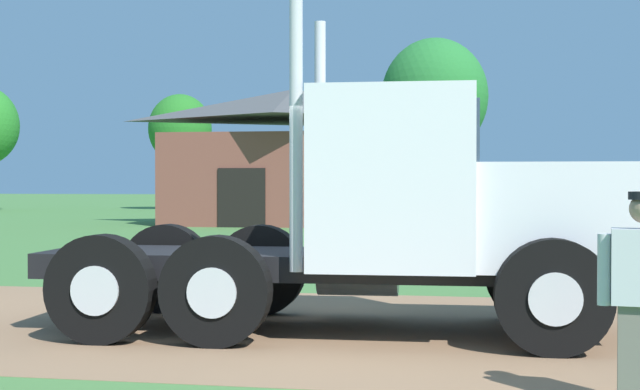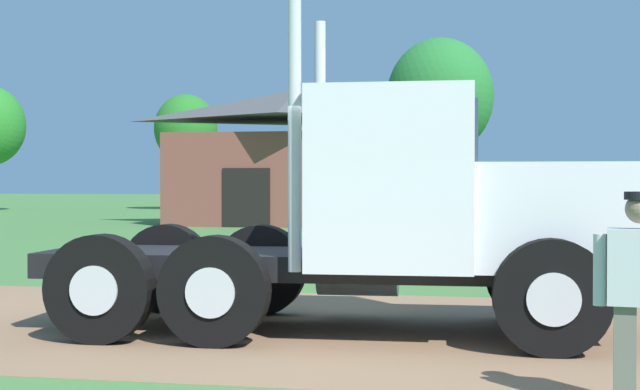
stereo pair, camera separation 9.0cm
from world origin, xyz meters
name	(u,v)px [view 1 (the left image)]	position (x,y,z in m)	size (l,w,h in m)	color
ground_plane	(272,326)	(0.00, 0.00, 0.00)	(200.00, 200.00, 0.00)	#47793B
dirt_track	(272,326)	(0.00, 0.00, 0.00)	(120.00, 6.13, 0.01)	#926D4E
truck_foreground_white	(404,217)	(1.58, -0.17, 1.31)	(6.77, 2.77, 3.70)	black
shed_building	(293,159)	(-4.92, 24.17, 2.58)	(10.15, 5.75, 5.35)	brown
tree_mid	(180,129)	(-15.29, 40.39, 4.80)	(3.77, 3.77, 6.91)	#513823
tree_right	(435,97)	(0.07, 35.26, 6.00)	(5.41, 5.41, 8.99)	#513823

